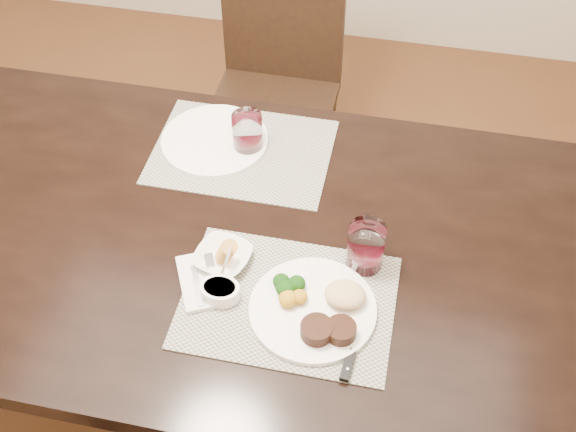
% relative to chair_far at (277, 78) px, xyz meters
% --- Properties ---
extents(ground_plane, '(4.50, 4.50, 0.00)m').
position_rel_chair_far_xyz_m(ground_plane, '(0.00, -0.93, -0.50)').
color(ground_plane, '#492817').
rests_on(ground_plane, ground).
extents(dining_table, '(2.00, 1.00, 0.75)m').
position_rel_chair_far_xyz_m(dining_table, '(0.00, -0.93, 0.16)').
color(dining_table, black).
rests_on(dining_table, ground).
extents(chair_far, '(0.42, 0.42, 0.90)m').
position_rel_chair_far_xyz_m(chair_far, '(0.00, 0.00, 0.00)').
color(chair_far, black).
rests_on(chair_far, ground).
extents(placemat_near, '(0.46, 0.34, 0.00)m').
position_rel_chair_far_xyz_m(placemat_near, '(0.27, -1.09, 0.25)').
color(placemat_near, gray).
rests_on(placemat_near, dining_table).
extents(placemat_far, '(0.46, 0.34, 0.00)m').
position_rel_chair_far_xyz_m(placemat_far, '(0.05, -0.65, 0.25)').
color(placemat_far, gray).
rests_on(placemat_far, dining_table).
extents(dinner_plate, '(0.27, 0.27, 0.05)m').
position_rel_chair_far_xyz_m(dinner_plate, '(0.34, -1.11, 0.27)').
color(dinner_plate, white).
rests_on(dinner_plate, placemat_near).
extents(napkin_fork, '(0.15, 0.18, 0.02)m').
position_rel_chair_far_xyz_m(napkin_fork, '(0.07, -1.08, 0.26)').
color(napkin_fork, white).
rests_on(napkin_fork, placemat_near).
extents(steak_knife, '(0.03, 0.22, 0.01)m').
position_rel_chair_far_xyz_m(steak_knife, '(0.42, -1.19, 0.26)').
color(steak_knife, silver).
rests_on(steak_knife, placemat_near).
extents(cracker_bowl, '(0.15, 0.15, 0.05)m').
position_rel_chair_far_xyz_m(cracker_bowl, '(0.10, -1.02, 0.27)').
color(cracker_bowl, white).
rests_on(cracker_bowl, placemat_near).
extents(sauce_ramekin, '(0.09, 0.13, 0.07)m').
position_rel_chair_far_xyz_m(sauce_ramekin, '(0.12, -1.11, 0.27)').
color(sauce_ramekin, white).
rests_on(sauce_ramekin, placemat_near).
extents(wine_glass_near, '(0.08, 0.08, 0.12)m').
position_rel_chair_far_xyz_m(wine_glass_near, '(0.41, -0.95, 0.30)').
color(wine_glass_near, silver).
rests_on(wine_glass_near, placemat_near).
extents(far_plate, '(0.28, 0.28, 0.01)m').
position_rel_chair_far_xyz_m(far_plate, '(-0.03, -0.63, 0.26)').
color(far_plate, white).
rests_on(far_plate, placemat_far).
extents(wine_glass_far, '(0.08, 0.08, 0.11)m').
position_rel_chair_far_xyz_m(wine_glass_far, '(0.07, -0.63, 0.30)').
color(wine_glass_far, silver).
rests_on(wine_glass_far, placemat_far).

